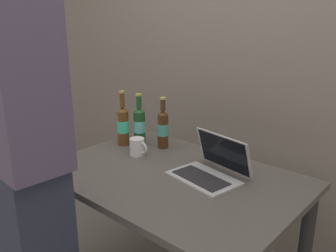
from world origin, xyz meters
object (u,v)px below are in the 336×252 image
at_px(laptop, 211,168).
at_px(beer_bottle_amber, 139,125).
at_px(beer_bottle_green, 123,125).
at_px(coffee_mug, 138,147).
at_px(beer_bottle_brown, 163,128).
at_px(person_figure, 23,168).

xyz_separation_m(laptop, beer_bottle_amber, (-0.61, 0.10, 0.08)).
distance_m(beer_bottle_green, coffee_mug, 0.22).
distance_m(beer_bottle_brown, coffee_mug, 0.20).
relative_size(beer_bottle_green, beer_bottle_amber, 1.07).
height_order(beer_bottle_amber, coffee_mug, beer_bottle_amber).
height_order(beer_bottle_green, beer_bottle_amber, beer_bottle_green).
xyz_separation_m(beer_bottle_amber, person_figure, (0.25, -0.87, 0.07)).
height_order(beer_bottle_green, beer_bottle_brown, beer_bottle_green).
xyz_separation_m(beer_bottle_green, beer_bottle_amber, (0.06, 0.08, -0.00)).
distance_m(beer_bottle_brown, person_figure, 0.93).
bearing_deg(beer_bottle_brown, person_figure, -83.75).
distance_m(beer_bottle_amber, coffee_mug, 0.21).
bearing_deg(person_figure, beer_bottle_amber, 106.17).
distance_m(beer_bottle_green, person_figure, 0.86).
relative_size(beer_bottle_amber, beer_bottle_brown, 1.02).
distance_m(laptop, coffee_mug, 0.48).
distance_m(laptop, beer_bottle_green, 0.68).
bearing_deg(laptop, beer_bottle_amber, 170.67).
xyz_separation_m(laptop, beer_bottle_green, (-0.67, 0.02, 0.08)).
bearing_deg(beer_bottle_green, laptop, -1.97).
bearing_deg(coffee_mug, person_figure, -80.32).
bearing_deg(beer_bottle_brown, laptop, -17.98).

